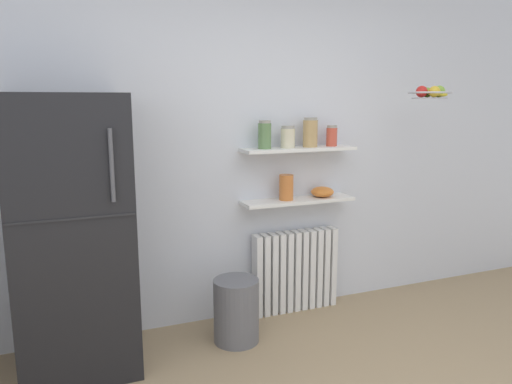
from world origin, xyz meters
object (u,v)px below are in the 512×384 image
at_px(storage_jar_0, 265,135).
at_px(storage_jar_3, 332,136).
at_px(vase, 286,187).
at_px(radiator, 295,271).
at_px(storage_jar_2, 310,132).
at_px(hanging_fruit_basket, 431,93).
at_px(shelf_bowl, 322,192).
at_px(trash_bin, 236,311).
at_px(refrigerator, 73,236).
at_px(storage_jar_1, 288,137).

height_order(storage_jar_0, storage_jar_3, storage_jar_0).
distance_m(storage_jar_3, vase, 0.54).
distance_m(radiator, storage_jar_2, 1.10).
bearing_deg(storage_jar_0, radiator, 6.09).
bearing_deg(radiator, hanging_fruit_basket, -24.40).
xyz_separation_m(storage_jar_0, shelf_bowl, (0.49, -0.00, -0.46)).
height_order(radiator, shelf_bowl, shelf_bowl).
relative_size(radiator, storage_jar_2, 3.16).
height_order(radiator, storage_jar_2, storage_jar_2).
relative_size(shelf_bowl, trash_bin, 0.40).
distance_m(storage_jar_2, vase, 0.45).
xyz_separation_m(storage_jar_0, storage_jar_3, (0.56, -0.00, -0.02)).
relative_size(refrigerator, radiator, 2.42).
bearing_deg(radiator, storage_jar_2, -17.74).
xyz_separation_m(shelf_bowl, trash_bin, (-0.83, -0.29, -0.73)).
bearing_deg(trash_bin, storage_jar_0, 41.15).
distance_m(storage_jar_1, storage_jar_3, 0.38).
distance_m(vase, shelf_bowl, 0.32).
bearing_deg(radiator, storage_jar_1, -162.26).
relative_size(refrigerator, vase, 8.77).
xyz_separation_m(radiator, vase, (-0.10, -0.03, 0.69)).
xyz_separation_m(refrigerator, storage_jar_1, (1.54, 0.22, 0.54)).
xyz_separation_m(radiator, storage_jar_1, (-0.09, -0.03, 1.07)).
relative_size(vase, trash_bin, 0.43).
distance_m(refrigerator, storage_jar_0, 1.48).
bearing_deg(storage_jar_2, storage_jar_0, 180.00).
relative_size(refrigerator, storage_jar_3, 10.58).
xyz_separation_m(radiator, storage_jar_2, (0.09, -0.03, 1.09)).
relative_size(storage_jar_1, trash_bin, 0.36).
xyz_separation_m(radiator, hanging_fruit_basket, (0.89, -0.40, 1.39)).
distance_m(storage_jar_1, storage_jar_2, 0.19).
xyz_separation_m(storage_jar_3, vase, (-0.38, 0.00, -0.38)).
bearing_deg(trash_bin, hanging_fruit_basket, -3.11).
xyz_separation_m(storage_jar_1, storage_jar_3, (0.38, -0.00, -0.00)).
bearing_deg(hanging_fruit_basket, storage_jar_2, 154.85).
xyz_separation_m(storage_jar_1, storage_jar_2, (0.19, -0.00, 0.03)).
bearing_deg(storage_jar_3, hanging_fruit_basket, -31.58).
relative_size(storage_jar_0, storage_jar_1, 1.26).
bearing_deg(hanging_fruit_basket, refrigerator, 176.48).
bearing_deg(vase, radiator, 16.39).
bearing_deg(hanging_fruit_basket, trash_bin, 176.89).
height_order(storage_jar_3, trash_bin, storage_jar_3).
bearing_deg(storage_jar_0, trash_bin, -138.85).
bearing_deg(refrigerator, storage_jar_0, 9.14).
bearing_deg(trash_bin, shelf_bowl, 19.41).
distance_m(vase, hanging_fruit_basket, 1.27).
xyz_separation_m(refrigerator, storage_jar_0, (1.35, 0.22, 0.56)).
relative_size(storage_jar_2, vase, 1.15).
relative_size(refrigerator, storage_jar_2, 7.65).
height_order(refrigerator, trash_bin, refrigerator).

